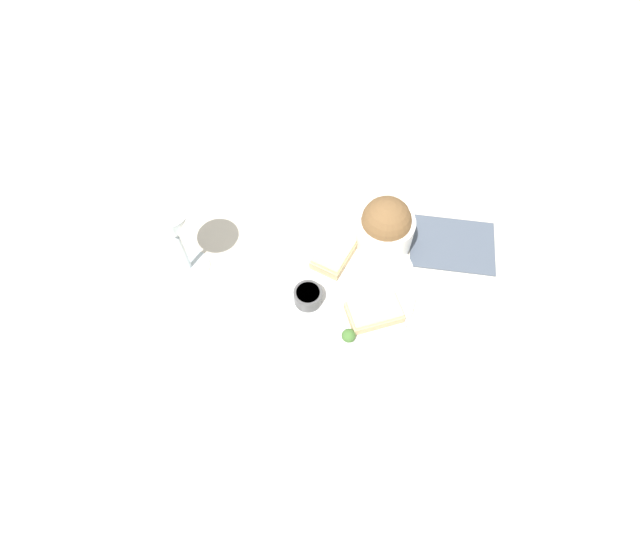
{
  "coord_description": "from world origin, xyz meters",
  "views": [
    {
      "loc": [
        -0.17,
        -0.39,
        0.76
      ],
      "look_at": [
        0.0,
        0.0,
        0.03
      ],
      "focal_mm": 28.0,
      "sensor_mm": 36.0,
      "label": 1
    }
  ],
  "objects_px": {
    "cheese_toast_far": "(334,254)",
    "sauce_ramekin": "(308,296)",
    "wine_glass": "(173,226)",
    "napkin": "(453,244)",
    "salad_bowl": "(385,226)",
    "cheese_toast_near": "(374,311)"
  },
  "relations": [
    {
      "from": "cheese_toast_far",
      "to": "sauce_ramekin",
      "type": "bearing_deg",
      "value": -140.46
    },
    {
      "from": "cheese_toast_near",
      "to": "cheese_toast_far",
      "type": "height_order",
      "value": "same"
    },
    {
      "from": "salad_bowl",
      "to": "cheese_toast_far",
      "type": "distance_m",
      "value": 0.1
    },
    {
      "from": "salad_bowl",
      "to": "napkin",
      "type": "height_order",
      "value": "salad_bowl"
    },
    {
      "from": "cheese_toast_far",
      "to": "wine_glass",
      "type": "height_order",
      "value": "wine_glass"
    },
    {
      "from": "cheese_toast_near",
      "to": "napkin",
      "type": "distance_m",
      "value": 0.21
    },
    {
      "from": "sauce_ramekin",
      "to": "salad_bowl",
      "type": "bearing_deg",
      "value": 19.28
    },
    {
      "from": "cheese_toast_near",
      "to": "wine_glass",
      "type": "distance_m",
      "value": 0.35
    },
    {
      "from": "cheese_toast_near",
      "to": "cheese_toast_far",
      "type": "relative_size",
      "value": 0.96
    },
    {
      "from": "salad_bowl",
      "to": "sauce_ramekin",
      "type": "bearing_deg",
      "value": -160.72
    },
    {
      "from": "salad_bowl",
      "to": "cheese_toast_near",
      "type": "relative_size",
      "value": 1.11
    },
    {
      "from": "cheese_toast_far",
      "to": "napkin",
      "type": "relative_size",
      "value": 0.51
    },
    {
      "from": "napkin",
      "to": "cheese_toast_far",
      "type": "bearing_deg",
      "value": 166.77
    },
    {
      "from": "cheese_toast_far",
      "to": "napkin",
      "type": "height_order",
      "value": "cheese_toast_far"
    },
    {
      "from": "cheese_toast_near",
      "to": "wine_glass",
      "type": "relative_size",
      "value": 0.55
    },
    {
      "from": "napkin",
      "to": "salad_bowl",
      "type": "bearing_deg",
      "value": 157.69
    },
    {
      "from": "cheese_toast_near",
      "to": "cheese_toast_far",
      "type": "bearing_deg",
      "value": 97.03
    },
    {
      "from": "sauce_ramekin",
      "to": "wine_glass",
      "type": "bearing_deg",
      "value": 137.99
    },
    {
      "from": "sauce_ramekin",
      "to": "cheese_toast_far",
      "type": "height_order",
      "value": "sauce_ramekin"
    },
    {
      "from": "sauce_ramekin",
      "to": "napkin",
      "type": "distance_m",
      "value": 0.29
    },
    {
      "from": "wine_glass",
      "to": "napkin",
      "type": "height_order",
      "value": "wine_glass"
    },
    {
      "from": "sauce_ramekin",
      "to": "napkin",
      "type": "bearing_deg",
      "value": 1.96
    }
  ]
}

